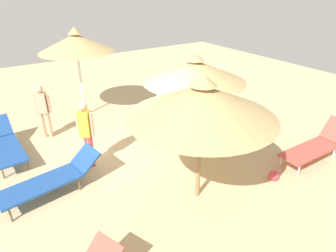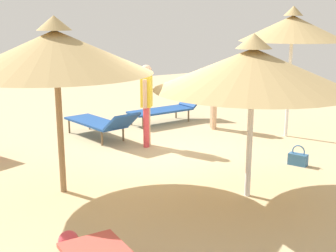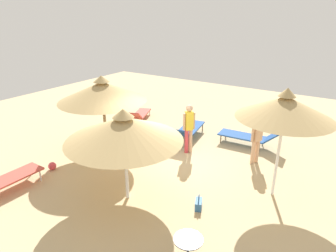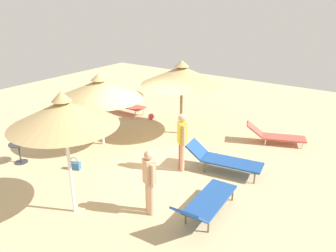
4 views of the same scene
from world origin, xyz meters
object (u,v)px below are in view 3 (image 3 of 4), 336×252
object	(u,v)px
lounge_chair_center	(139,114)
handbag	(199,204)
parasol_umbrella_edge	(124,129)
person_standing_back	(189,126)
lounge_chair_far_left	(188,129)
side_table_round	(188,247)
parasol_umbrella_far_right	(102,91)
parasol_umbrella_front	(285,107)
beach_ball	(52,166)
lounge_chair_near_right	(250,136)
person_standing_edge	(257,137)

from	to	relation	value
lounge_chair_center	handbag	distance (m)	6.88
parasol_umbrella_edge	person_standing_back	xyz separation A→B (m)	(-0.03, -3.30, -0.99)
lounge_chair_far_left	side_table_round	distance (m)	6.29
parasol_umbrella_edge	handbag	xyz separation A→B (m)	(-1.84, -0.62, -1.88)
lounge_chair_center	parasol_umbrella_far_right	bearing A→B (deg)	108.40
parasol_umbrella_far_right	person_standing_back	bearing A→B (deg)	-147.12
parasol_umbrella_front	side_table_round	world-z (taller)	parasol_umbrella_front
parasol_umbrella_front	lounge_chair_far_left	distance (m)	4.86
parasol_umbrella_edge	beach_ball	distance (m)	3.55
person_standing_back	parasol_umbrella_front	bearing A→B (deg)	162.63
lounge_chair_center	lounge_chair_far_left	xyz separation A→B (m)	(-2.91, 0.61, 0.09)
parasol_umbrella_edge	parasol_umbrella_front	world-z (taller)	parasol_umbrella_front
lounge_chair_near_right	person_standing_back	xyz separation A→B (m)	(1.67, 1.72, 0.62)
parasol_umbrella_far_right	lounge_chair_near_right	distance (m)	5.59
lounge_chair_near_right	lounge_chair_far_left	size ratio (longest dim) A/B	0.99
parasol_umbrella_front	person_standing_back	xyz separation A→B (m)	(3.23, -1.01, -1.50)
lounge_chair_near_right	handbag	bearing A→B (deg)	91.75
person_standing_back	side_table_round	distance (m)	5.10
parasol_umbrella_far_right	side_table_round	bearing A→B (deg)	149.98
parasol_umbrella_edge	lounge_chair_near_right	world-z (taller)	parasol_umbrella_edge
parasol_umbrella_edge	person_standing_edge	xyz separation A→B (m)	(-2.26, -3.82, -1.07)
parasol_umbrella_front	lounge_chair_center	xyz separation A→B (m)	(6.77, -2.68, -2.21)
parasol_umbrella_edge	lounge_chair_far_left	xyz separation A→B (m)	(0.58, -4.36, -1.61)
side_table_round	beach_ball	xyz separation A→B (m)	(5.50, -0.97, -0.32)
parasol_umbrella_front	person_standing_edge	bearing A→B (deg)	-56.73
parasol_umbrella_far_right	handbag	world-z (taller)	parasol_umbrella_far_right
side_table_round	handbag	bearing A→B (deg)	-69.29
parasol_umbrella_edge	parasol_umbrella_far_right	bearing A→B (deg)	-35.40
parasol_umbrella_far_right	side_table_round	size ratio (longest dim) A/B	4.58
side_table_round	beach_ball	bearing A→B (deg)	-9.96
side_table_round	person_standing_back	bearing A→B (deg)	-60.89
lounge_chair_far_left	lounge_chair_center	bearing A→B (deg)	-11.74
parasol_umbrella_edge	parasol_umbrella_front	xyz separation A→B (m)	(-3.27, -2.29, 0.51)
person_standing_back	handbag	world-z (taller)	person_standing_back
lounge_chair_center	person_standing_back	xyz separation A→B (m)	(-3.53, 1.66, 0.71)
person_standing_back	beach_ball	bearing A→B (deg)	48.71
lounge_chair_far_left	person_standing_back	size ratio (longest dim) A/B	1.30
handbag	lounge_chair_near_right	bearing A→B (deg)	-88.25
parasol_umbrella_far_right	lounge_chair_far_left	distance (m)	3.71
lounge_chair_near_right	person_standing_back	world-z (taller)	person_standing_back
parasol_umbrella_edge	handbag	size ratio (longest dim) A/B	7.49
person_standing_edge	side_table_round	bearing A→B (deg)	92.69
parasol_umbrella_edge	person_standing_back	world-z (taller)	parasol_umbrella_edge
parasol_umbrella_front	beach_ball	xyz separation A→B (m)	(6.27, 2.45, -2.39)
parasol_umbrella_front	beach_ball	distance (m)	7.14
parasol_umbrella_edge	parasol_umbrella_far_right	world-z (taller)	parasol_umbrella_far_right
person_standing_edge	beach_ball	size ratio (longest dim) A/B	6.55
parasol_umbrella_edge	lounge_chair_center	bearing A→B (deg)	-54.84
parasol_umbrella_edge	lounge_chair_center	world-z (taller)	parasol_umbrella_edge
handbag	parasol_umbrella_front	bearing A→B (deg)	-130.64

